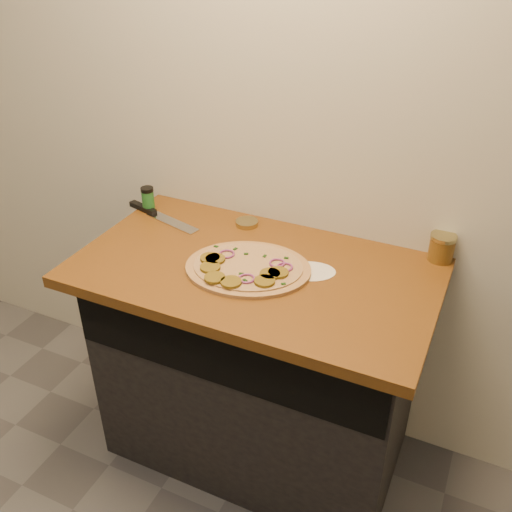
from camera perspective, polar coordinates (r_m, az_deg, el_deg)
The scene contains 8 objects.
cabinet at distance 2.21m, azimuth 0.28°, elevation -10.95°, with size 1.10×0.60×0.86m, color black.
countertop at distance 1.91m, azimuth -0.07°, elevation -1.51°, with size 1.20×0.70×0.04m, color brown.
pizza at distance 1.87m, azimuth -0.90°, elevation -1.22°, with size 0.50×0.50×0.03m.
chefs_knife at distance 2.24m, azimuth -9.92°, elevation 4.11°, with size 0.35×0.13×0.02m.
mason_jar_lid at distance 2.14m, azimuth -0.92°, elevation 3.33°, with size 0.09×0.09×0.02m, color tan.
salsa_jar at distance 2.01m, azimuth 18.08°, elevation 0.83°, with size 0.09×0.09×0.10m.
spice_shaker at distance 2.27m, azimuth -10.75°, elevation 5.60°, with size 0.05×0.05×0.10m.
flour_spill at distance 1.88m, azimuth 5.40°, elevation -1.52°, with size 0.17×0.17×0.00m, color silver.
Camera 1 is at (0.67, -0.03, 1.92)m, focal length 40.00 mm.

